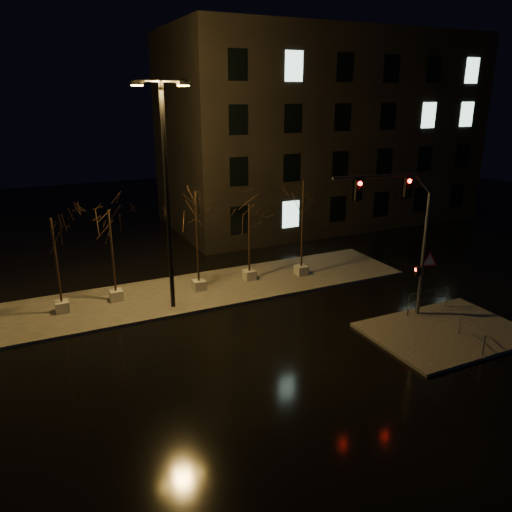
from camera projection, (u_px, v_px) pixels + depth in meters
ground at (265, 334)px, 22.70m from camera, size 90.00×90.00×0.00m
median at (217, 288)px, 27.83m from camera, size 22.00×5.00×0.15m
sidewalk_corner at (446, 332)px, 22.73m from camera, size 7.00×5.00×0.15m
building at (320, 130)px, 41.52m from camera, size 25.00×12.00×15.00m
tree_0 at (54, 240)px, 23.48m from camera, size 1.80×1.80×4.87m
tree_1 at (110, 231)px, 24.84m from camera, size 1.80×1.80×4.94m
tree_2 at (196, 214)px, 26.04m from camera, size 1.80×1.80×5.61m
tree_3 at (249, 222)px, 27.84m from camera, size 1.80×1.80×4.55m
tree_4 at (303, 202)px, 28.31m from camera, size 1.80×1.80×5.80m
traffic_signal_mast at (405, 225)px, 22.77m from camera, size 5.57×1.14×6.91m
streetlight_main at (166, 183)px, 23.32m from camera, size 2.72×0.55×10.86m
guard_rail_a at (428, 298)px, 24.50m from camera, size 2.55×0.06×1.10m
guard_rail_b at (472, 332)px, 21.25m from camera, size 0.67×1.88×0.94m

